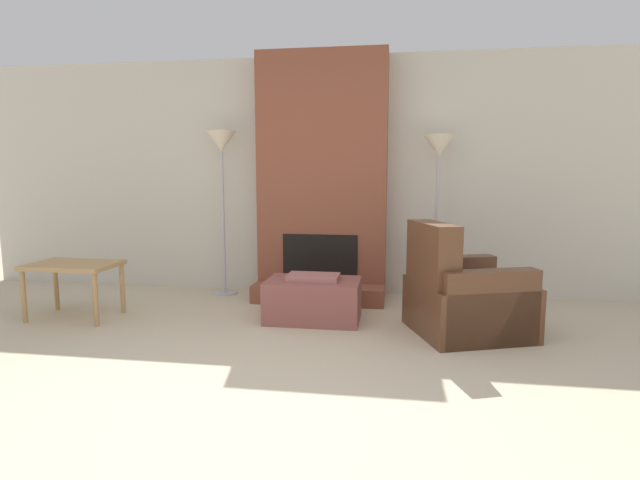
% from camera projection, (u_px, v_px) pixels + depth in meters
% --- Properties ---
extents(ground_plane, '(24.00, 24.00, 0.00)m').
position_uv_depth(ground_plane, '(251.00, 410.00, 2.83)').
color(ground_plane, beige).
extents(wall_back, '(8.21, 0.06, 2.60)m').
position_uv_depth(wall_back, '(325.00, 177.00, 5.55)').
color(wall_back, beige).
rests_on(wall_back, ground_plane).
extents(fireplace, '(1.37, 0.66, 2.60)m').
position_uv_depth(fireplace, '(322.00, 184.00, 5.34)').
color(fireplace, brown).
rests_on(fireplace, ground_plane).
extents(ottoman, '(0.85, 0.53, 0.43)m').
position_uv_depth(ottoman, '(313.00, 299.00, 4.55)').
color(ottoman, '#8C4C47').
rests_on(ottoman, ground_plane).
extents(armchair, '(1.09, 1.06, 0.94)m').
position_uv_depth(armchair, '(461.00, 299.00, 4.16)').
color(armchair, brown).
rests_on(armchair, ground_plane).
extents(side_table, '(0.78, 0.52, 0.52)m').
position_uv_depth(side_table, '(73.00, 270.00, 4.60)').
color(side_table, tan).
rests_on(side_table, ground_plane).
extents(floor_lamp_left, '(0.32, 0.32, 1.79)m').
position_uv_depth(floor_lamp_left, '(222.00, 155.00, 5.40)').
color(floor_lamp_left, '#ADADB2').
rests_on(floor_lamp_left, ground_plane).
extents(floor_lamp_right, '(0.32, 0.32, 1.73)m').
position_uv_depth(floor_lamp_right, '(439.00, 159.00, 5.06)').
color(floor_lamp_right, '#ADADB2').
rests_on(floor_lamp_right, ground_plane).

